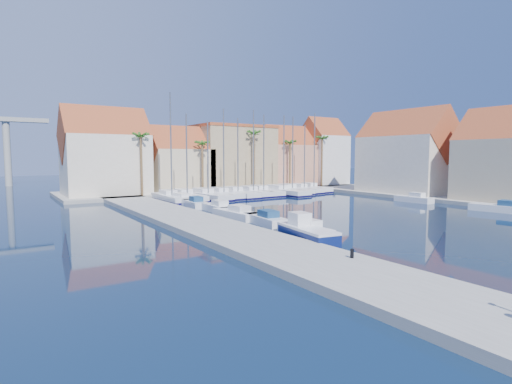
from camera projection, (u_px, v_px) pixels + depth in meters
ground at (411, 247)px, 28.09m from camera, size 260.00×260.00×0.00m
quay_west at (210, 227)px, 34.42m from camera, size 6.00×77.00×0.50m
shore_north at (218, 189)px, 73.53m from camera, size 54.00×16.00×0.50m
shore_east at (458, 198)px, 58.00m from camera, size 12.00×60.00×0.50m
bollard at (352, 253)px, 23.08m from camera, size 0.22×0.22×0.54m
fishing_boat at (306, 232)px, 30.12m from camera, size 2.76×6.04×2.04m
motorboat_west_0 at (305, 230)px, 31.94m from camera, size 1.88×5.41×1.40m
motorboat_west_1 at (266, 219)px, 37.27m from camera, size 2.34×5.83×1.40m
motorboat_west_2 at (237, 213)px, 40.96m from camera, size 2.40×6.37×1.40m
motorboat_west_3 at (218, 208)px, 45.59m from camera, size 1.96×5.59×1.40m
motorboat_west_4 at (195, 203)px, 49.82m from camera, size 2.30×5.64×1.40m
motorboat_west_5 at (180, 199)px, 54.16m from camera, size 2.88×7.27×1.40m
motorboat_west_6 at (169, 197)px, 56.94m from camera, size 2.10×6.42×1.40m
motorboat_east_0 at (506, 208)px, 45.21m from camera, size 3.19×7.27×1.40m
motorboat_east_1 at (414, 199)px, 55.05m from camera, size 1.81×5.27×1.40m
sailboat_0 at (170, 197)px, 55.74m from camera, size 2.55×9.52×14.99m
sailboat_1 at (186, 196)px, 57.25m from camera, size 2.63×9.93×12.28m
sailboat_2 at (206, 195)px, 58.86m from camera, size 3.70×10.92×11.36m
sailboat_3 at (222, 194)px, 60.25m from camera, size 2.76×9.26×13.34m
sailboat_4 at (236, 193)px, 61.96m from camera, size 2.92×10.14×12.11m
sailboat_5 at (252, 192)px, 63.31m from camera, size 2.50×9.02×13.49m
sailboat_6 at (262, 192)px, 64.89m from camera, size 2.92×9.93×12.92m
sailboat_7 at (281, 191)px, 65.68m from camera, size 3.61×11.45×12.89m
sailboat_8 at (290, 190)px, 67.93m from camera, size 2.68×9.91×12.93m
sailboat_9 at (302, 189)px, 69.24m from camera, size 2.87×8.67×11.66m
sailboat_10 at (312, 188)px, 71.17m from camera, size 2.58×8.69×13.80m
building_0 at (105, 155)px, 61.24m from camera, size 12.30×9.00×13.50m
building_1 at (179, 162)px, 67.88m from camera, size 10.30×8.00×11.00m
building_2 at (232, 157)px, 74.62m from camera, size 14.20×10.20×11.50m
building_3 at (286, 159)px, 80.36m from camera, size 10.30×8.00×12.00m
building_4 at (323, 153)px, 84.33m from camera, size 8.30×8.00×14.00m
building_6 at (407, 155)px, 64.94m from camera, size 9.00×14.30×13.50m
palm_0 at (141, 138)px, 59.02m from camera, size 2.60×2.60×10.15m
palm_1 at (202, 145)px, 64.55m from camera, size 2.60×2.60×9.15m
palm_2 at (254, 135)px, 69.82m from camera, size 2.60×2.60×11.15m
palm_3 at (290, 144)px, 74.31m from camera, size 2.60×2.60×9.65m
palm_4 at (322, 140)px, 78.58m from camera, size 2.60×2.60×10.65m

